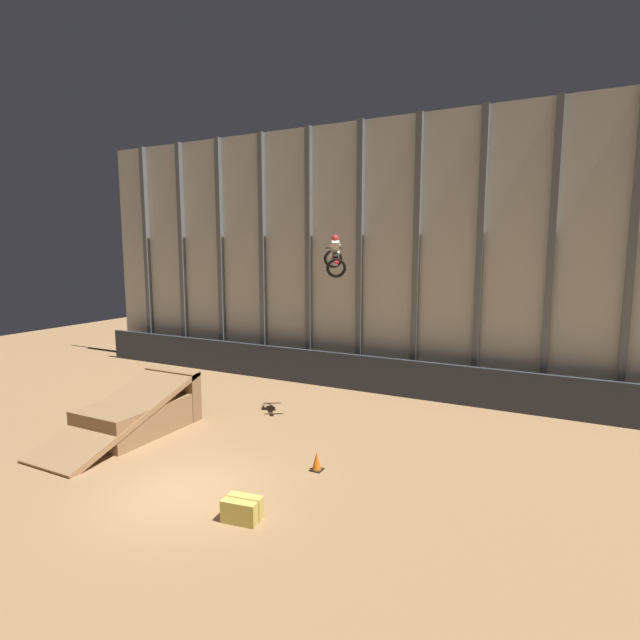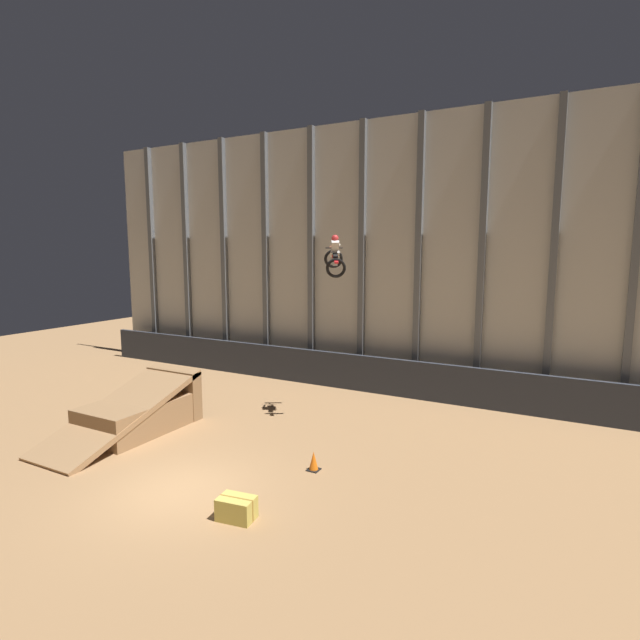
# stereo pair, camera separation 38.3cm
# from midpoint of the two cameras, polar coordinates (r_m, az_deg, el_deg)

# --- Properties ---
(ground_plane) EXTENTS (60.00, 60.00, 0.00)m
(ground_plane) POSITION_cam_midpoint_polar(r_m,az_deg,el_deg) (15.01, -15.03, -18.32)
(ground_plane) COLOR #9E754C
(arena_back_wall) EXTENTS (32.00, 0.40, 12.54)m
(arena_back_wall) POSITION_cam_midpoint_polar(r_m,az_deg,el_deg) (24.14, 5.42, 7.23)
(arena_back_wall) COLOR beige
(arena_back_wall) RESTS_ON ground_plane
(lower_barrier) EXTENTS (31.36, 0.20, 1.71)m
(lower_barrier) POSITION_cam_midpoint_polar(r_m,az_deg,el_deg) (23.78, 4.15, -5.95)
(lower_barrier) COLOR #2D333D
(lower_barrier) RESTS_ON ground_plane
(dirt_ramp) EXTENTS (2.44, 5.84, 2.08)m
(dirt_ramp) POSITION_cam_midpoint_polar(r_m,az_deg,el_deg) (19.81, -19.19, -9.76)
(dirt_ramp) COLOR #966F48
(dirt_ramp) RESTS_ON ground_plane
(rider_bike_solo) EXTENTS (1.46, 1.80, 1.60)m
(rider_bike_solo) POSITION_cam_midpoint_polar(r_m,az_deg,el_deg) (18.73, 2.29, 7.16)
(rider_bike_solo) COLOR black
(traffic_cone_near_ramp) EXTENTS (0.36, 0.36, 0.58)m
(traffic_cone_near_ramp) POSITION_cam_midpoint_polar(r_m,az_deg,el_deg) (15.60, -0.00, -15.84)
(traffic_cone_near_ramp) COLOR black
(traffic_cone_near_ramp) RESTS_ON ground_plane
(hay_bale_trackside) EXTENTS (0.98, 0.72, 0.57)m
(hay_bale_trackside) POSITION_cam_midpoint_polar(r_m,az_deg,el_deg) (13.25, -8.65, -20.51)
(hay_bale_trackside) COLOR #CCB751
(hay_bale_trackside) RESTS_ON ground_plane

